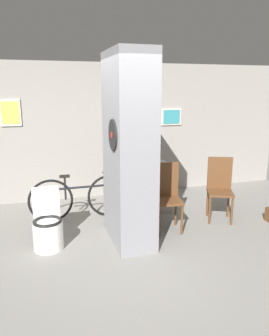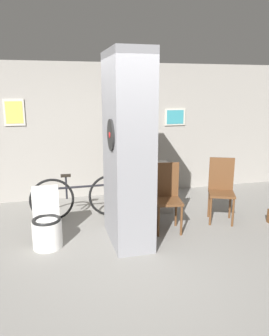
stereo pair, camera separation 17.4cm
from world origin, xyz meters
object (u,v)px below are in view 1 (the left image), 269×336
at_px(chair_by_doorway, 220,186).
at_px(bottle_tall, 134,159).
at_px(chair_near_pillar, 167,194).
at_px(bicycle, 81,197).
at_px(toilet, 48,224).

height_order(chair_by_doorway, bottle_tall, bottle_tall).
bearing_deg(chair_near_pillar, bicycle, 155.71).
height_order(chair_near_pillar, bicycle, chair_near_pillar).
distance_m(chair_near_pillar, chair_by_doorway, 0.99).
height_order(toilet, bottle_tall, bottle_tall).
relative_size(toilet, chair_by_doorway, 0.75).
bearing_deg(chair_by_doorway, bicycle, -173.48).
height_order(chair_near_pillar, bottle_tall, bottle_tall).
height_order(toilet, chair_near_pillar, chair_near_pillar).
xyz_separation_m(toilet, bicycle, (0.57, 0.85, 0.05)).
relative_size(toilet, chair_near_pillar, 0.75).
bearing_deg(bicycle, toilet, -123.66).
bearing_deg(chair_near_pillar, bottle_tall, 119.92).
height_order(toilet, bicycle, toilet).
xyz_separation_m(bicycle, bottle_tall, (0.92, -0.04, 0.60)).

